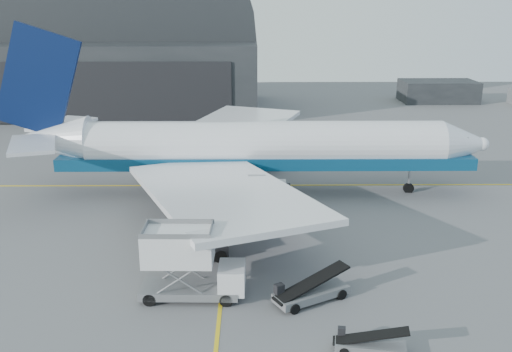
{
  "coord_description": "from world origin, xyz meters",
  "views": [
    {
      "loc": [
        1.99,
        -37.13,
        18.62
      ],
      "look_at": [
        2.4,
        8.72,
        4.5
      ],
      "focal_mm": 40.0,
      "sensor_mm": 36.0,
      "label": 1
    }
  ],
  "objects_px": {
    "airliner": "(246,147)",
    "belt_loader_b": "(369,344)",
    "belt_loader_a": "(310,292)",
    "catering_truck": "(188,264)",
    "pushback_tug": "(199,249)"
  },
  "relations": [
    {
      "from": "airliner",
      "to": "belt_loader_b",
      "type": "height_order",
      "value": "airliner"
    },
    {
      "from": "belt_loader_a",
      "to": "belt_loader_b",
      "type": "height_order",
      "value": "belt_loader_a"
    },
    {
      "from": "catering_truck",
      "to": "pushback_tug",
      "type": "height_order",
      "value": "catering_truck"
    },
    {
      "from": "catering_truck",
      "to": "pushback_tug",
      "type": "bearing_deg",
      "value": 90.15
    },
    {
      "from": "catering_truck",
      "to": "belt_loader_a",
      "type": "xyz_separation_m",
      "value": [
        7.89,
        -0.56,
        -1.73
      ]
    },
    {
      "from": "belt_loader_b",
      "to": "airliner",
      "type": "bearing_deg",
      "value": 113.56
    },
    {
      "from": "catering_truck",
      "to": "belt_loader_b",
      "type": "bearing_deg",
      "value": -29.1
    },
    {
      "from": "airliner",
      "to": "pushback_tug",
      "type": "relative_size",
      "value": 10.02
    },
    {
      "from": "belt_loader_a",
      "to": "pushback_tug",
      "type": "bearing_deg",
      "value": 110.78
    },
    {
      "from": "belt_loader_b",
      "to": "belt_loader_a",
      "type": "bearing_deg",
      "value": 124.84
    },
    {
      "from": "airliner",
      "to": "catering_truck",
      "type": "bearing_deg",
      "value": -99.52
    },
    {
      "from": "pushback_tug",
      "to": "airliner",
      "type": "bearing_deg",
      "value": 60.38
    },
    {
      "from": "pushback_tug",
      "to": "belt_loader_b",
      "type": "height_order",
      "value": "pushback_tug"
    },
    {
      "from": "airliner",
      "to": "belt_loader_b",
      "type": "distance_m",
      "value": 28.63
    },
    {
      "from": "belt_loader_b",
      "to": "pushback_tug",
      "type": "bearing_deg",
      "value": 139.95
    }
  ]
}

